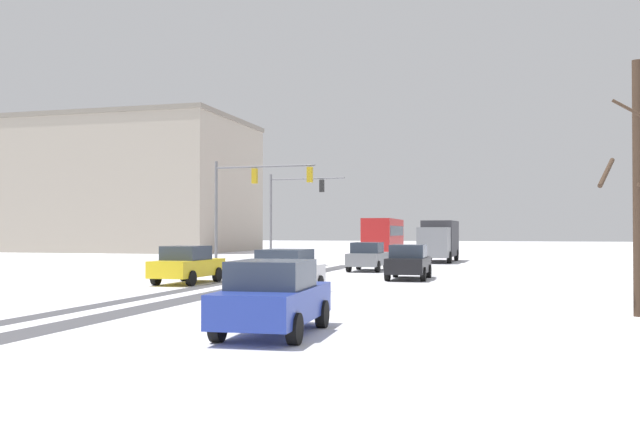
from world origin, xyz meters
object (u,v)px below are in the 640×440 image
traffic_signal_near_left (250,191)px  car_white_fourth (286,272)px  bare_tree_sidewalk_near (637,180)px  car_black_second (409,262)px  car_yellow_cab_third (187,264)px  car_grey_lead (368,257)px  box_truck_delivery (439,240)px  traffic_signal_far_left (291,202)px  car_blue_fifth (273,297)px  bus_oncoming (384,234)px  office_building_far_left_block (132,186)px

traffic_signal_near_left → car_white_fourth: (7.51, -15.94, -3.84)m
bare_tree_sidewalk_near → car_white_fourth: bearing=163.5°
car_black_second → car_yellow_cab_third: bearing=-150.0°
car_grey_lead → box_truck_delivery: bearing=77.9°
traffic_signal_near_left → traffic_signal_far_left: same height
car_yellow_cab_third → traffic_signal_near_left: bearing=98.0°
traffic_signal_near_left → box_truck_delivery: (9.99, 12.41, -3.03)m
traffic_signal_far_left → car_grey_lead: (7.89, -10.34, -3.60)m
box_truck_delivery → bare_tree_sidewalk_near: bearing=-75.2°
car_blue_fifth → bus_oncoming: size_ratio=0.38×
car_black_second → box_truck_delivery: box_truck_delivery is taller
car_black_second → bus_oncoming: bus_oncoming is taller
bus_oncoming → car_black_second: bearing=-77.8°
car_black_second → bus_oncoming: size_ratio=0.37×
car_black_second → car_blue_fifth: bearing=-91.2°
box_truck_delivery → car_grey_lead: bearing=-102.1°
car_black_second → office_building_far_left_block: (-37.07, 38.38, 6.56)m
bus_oncoming → office_building_far_left_block: 31.37m
car_grey_lead → box_truck_delivery: (2.73, 12.78, 0.82)m
traffic_signal_near_left → car_black_second: traffic_signal_near_left is taller
traffic_signal_near_left → car_yellow_cab_third: (1.63, -11.69, -3.84)m
traffic_signal_near_left → bus_oncoming: size_ratio=0.59×
box_truck_delivery → car_yellow_cab_third: bearing=-109.1°
car_white_fourth → bare_tree_sidewalk_near: size_ratio=0.55×
car_grey_lead → traffic_signal_far_left: bearing=127.3°
traffic_signal_near_left → car_grey_lead: (7.26, -0.37, -3.84)m
car_yellow_cab_third → bus_oncoming: (1.96, 36.94, 1.18)m
traffic_signal_far_left → box_truck_delivery: traffic_signal_far_left is taller
car_grey_lead → bare_tree_sidewalk_near: (11.08, -18.79, 2.80)m
bare_tree_sidewalk_near → box_truck_delivery: bearing=104.8°
traffic_signal_near_left → car_black_second: bearing=-32.2°
traffic_signal_far_left → bare_tree_sidewalk_near: bearing=-56.9°
car_grey_lead → car_black_second: size_ratio=1.00×
car_white_fourth → car_blue_fifth: (2.59, -8.83, 0.00)m
traffic_signal_near_left → bare_tree_sidewalk_near: size_ratio=0.87×
car_white_fourth → office_building_far_left_block: size_ratio=0.16×
car_grey_lead → car_yellow_cab_third: same height
bus_oncoming → bare_tree_sidewalk_near: size_ratio=1.48×
car_black_second → car_white_fourth: bearing=-107.5°
traffic_signal_far_left → office_building_far_left_block: 34.06m
box_truck_delivery → office_building_far_left_block: 41.81m
bare_tree_sidewalk_near → office_building_far_left_block: (-44.94, 50.96, 3.76)m
box_truck_delivery → traffic_signal_near_left: bearing=-128.8°
bare_tree_sidewalk_near → office_building_far_left_block: office_building_far_left_block is taller
car_grey_lead → bare_tree_sidewalk_near: bare_tree_sidewalk_near is taller
car_yellow_cab_third → office_building_far_left_block: 52.27m
bare_tree_sidewalk_near → car_grey_lead: bearing=120.5°
traffic_signal_near_left → office_building_far_left_block: office_building_far_left_block is taller
car_grey_lead → car_yellow_cab_third: bearing=-116.4°
bus_oncoming → office_building_far_left_block: bearing=167.8°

